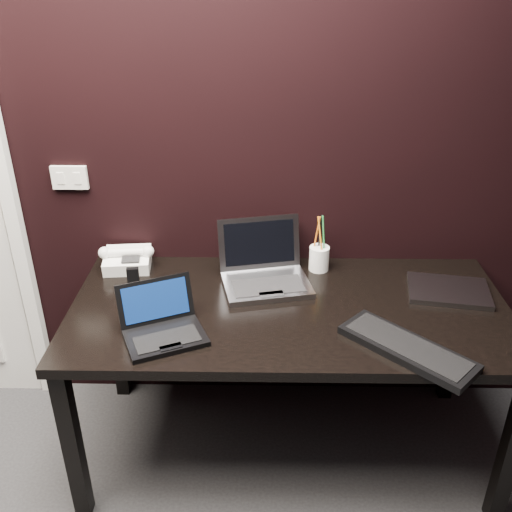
{
  "coord_description": "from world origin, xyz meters",
  "views": [
    {
      "loc": [
        0.2,
        -0.47,
        1.94
      ],
      "look_at": [
        0.17,
        1.35,
        0.99
      ],
      "focal_mm": 40.0,
      "sensor_mm": 36.0,
      "label": 1
    }
  ],
  "objects_px": {
    "closed_laptop": "(449,291)",
    "pen_cup": "(319,257)",
    "ext_keyboard": "(407,348)",
    "desk_phone": "(127,259)",
    "netbook": "(163,327)",
    "desk": "(289,323)",
    "silver_laptop": "(265,273)",
    "mobile_phone": "(134,282)"
  },
  "relations": [
    {
      "from": "closed_laptop",
      "to": "pen_cup",
      "type": "bearing_deg",
      "value": 159.58
    },
    {
      "from": "closed_laptop",
      "to": "ext_keyboard",
      "type": "bearing_deg",
      "value": -122.89
    },
    {
      "from": "desk_phone",
      "to": "ext_keyboard",
      "type": "bearing_deg",
      "value": -28.05
    },
    {
      "from": "netbook",
      "to": "desk_phone",
      "type": "relative_size",
      "value": 1.44
    },
    {
      "from": "desk",
      "to": "closed_laptop",
      "type": "xyz_separation_m",
      "value": [
        0.64,
        0.11,
        0.09
      ]
    },
    {
      "from": "netbook",
      "to": "pen_cup",
      "type": "relative_size",
      "value": 1.39
    },
    {
      "from": "netbook",
      "to": "ext_keyboard",
      "type": "height_order",
      "value": "netbook"
    },
    {
      "from": "silver_laptop",
      "to": "ext_keyboard",
      "type": "xyz_separation_m",
      "value": [
        0.49,
        -0.46,
        -0.03
      ]
    },
    {
      "from": "ext_keyboard",
      "to": "mobile_phone",
      "type": "bearing_deg",
      "value": 159.08
    },
    {
      "from": "silver_laptop",
      "to": "pen_cup",
      "type": "height_order",
      "value": "pen_cup"
    },
    {
      "from": "silver_laptop",
      "to": "ext_keyboard",
      "type": "relative_size",
      "value": 0.89
    },
    {
      "from": "desk",
      "to": "silver_laptop",
      "type": "height_order",
      "value": "silver_laptop"
    },
    {
      "from": "ext_keyboard",
      "to": "pen_cup",
      "type": "relative_size",
      "value": 1.8
    },
    {
      "from": "silver_laptop",
      "to": "mobile_phone",
      "type": "relative_size",
      "value": 4.05
    },
    {
      "from": "ext_keyboard",
      "to": "desk_phone",
      "type": "xyz_separation_m",
      "value": [
        -1.08,
        0.58,
        0.03
      ]
    },
    {
      "from": "netbook",
      "to": "closed_laptop",
      "type": "xyz_separation_m",
      "value": [
        1.1,
        0.31,
        -0.02
      ]
    },
    {
      "from": "netbook",
      "to": "closed_laptop",
      "type": "distance_m",
      "value": 1.14
    },
    {
      "from": "desk_phone",
      "to": "pen_cup",
      "type": "relative_size",
      "value": 0.96
    },
    {
      "from": "silver_laptop",
      "to": "pen_cup",
      "type": "xyz_separation_m",
      "value": [
        0.23,
        0.12,
        0.01
      ]
    },
    {
      "from": "mobile_phone",
      "to": "netbook",
      "type": "bearing_deg",
      "value": -61.45
    },
    {
      "from": "mobile_phone",
      "to": "pen_cup",
      "type": "bearing_deg",
      "value": 13.89
    },
    {
      "from": "silver_laptop",
      "to": "closed_laptop",
      "type": "distance_m",
      "value": 0.75
    },
    {
      "from": "closed_laptop",
      "to": "netbook",
      "type": "bearing_deg",
      "value": -164.45
    },
    {
      "from": "ext_keyboard",
      "to": "desk_phone",
      "type": "height_order",
      "value": "desk_phone"
    },
    {
      "from": "ext_keyboard",
      "to": "netbook",
      "type": "bearing_deg",
      "value": 174.5
    },
    {
      "from": "ext_keyboard",
      "to": "closed_laptop",
      "type": "distance_m",
      "value": 0.46
    },
    {
      "from": "desk",
      "to": "pen_cup",
      "type": "distance_m",
      "value": 0.35
    },
    {
      "from": "netbook",
      "to": "pen_cup",
      "type": "height_order",
      "value": "pen_cup"
    },
    {
      "from": "desk_phone",
      "to": "mobile_phone",
      "type": "xyz_separation_m",
      "value": [
        0.07,
        -0.19,
        -0.01
      ]
    },
    {
      "from": "silver_laptop",
      "to": "desk_phone",
      "type": "distance_m",
      "value": 0.61
    },
    {
      "from": "mobile_phone",
      "to": "pen_cup",
      "type": "relative_size",
      "value": 0.4
    },
    {
      "from": "netbook",
      "to": "ext_keyboard",
      "type": "xyz_separation_m",
      "value": [
        0.85,
        -0.08,
        -0.02
      ]
    },
    {
      "from": "pen_cup",
      "to": "silver_laptop",
      "type": "bearing_deg",
      "value": -153.23
    },
    {
      "from": "mobile_phone",
      "to": "ext_keyboard",
      "type": "bearing_deg",
      "value": -20.92
    },
    {
      "from": "ext_keyboard",
      "to": "pen_cup",
      "type": "xyz_separation_m",
      "value": [
        -0.26,
        0.58,
        0.04
      ]
    },
    {
      "from": "closed_laptop",
      "to": "mobile_phone",
      "type": "bearing_deg",
      "value": 179.98
    },
    {
      "from": "silver_laptop",
      "to": "mobile_phone",
      "type": "bearing_deg",
      "value": -172.4
    },
    {
      "from": "netbook",
      "to": "silver_laptop",
      "type": "height_order",
      "value": "silver_laptop"
    },
    {
      "from": "ext_keyboard",
      "to": "mobile_phone",
      "type": "height_order",
      "value": "mobile_phone"
    },
    {
      "from": "desk",
      "to": "closed_laptop",
      "type": "height_order",
      "value": "closed_laptop"
    },
    {
      "from": "pen_cup",
      "to": "desk",
      "type": "bearing_deg",
      "value": -114.48
    },
    {
      "from": "closed_laptop",
      "to": "desk",
      "type": "bearing_deg",
      "value": -170.43
    }
  ]
}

